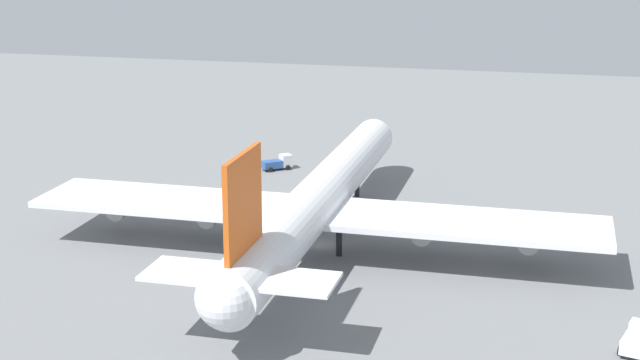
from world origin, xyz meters
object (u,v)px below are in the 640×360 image
(cargo_airplane, at_px, (319,199))
(fuel_truck, at_px, (638,339))
(safety_cone_nose, at_px, (351,173))
(maintenance_van, at_px, (278,163))

(cargo_airplane, xyz_separation_m, fuel_truck, (-20.48, -34.80, -4.65))
(cargo_airplane, distance_m, safety_cone_nose, 33.24)
(cargo_airplane, distance_m, fuel_truck, 40.65)
(fuel_truck, bearing_deg, maintenance_van, 42.74)
(maintenance_van, relative_size, safety_cone_nose, 6.22)
(maintenance_van, bearing_deg, cargo_airplane, -155.82)
(maintenance_van, height_order, safety_cone_nose, maintenance_van)
(safety_cone_nose, bearing_deg, fuel_truck, -144.43)
(cargo_airplane, relative_size, fuel_truck, 13.38)
(safety_cone_nose, bearing_deg, maintenance_van, 86.33)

